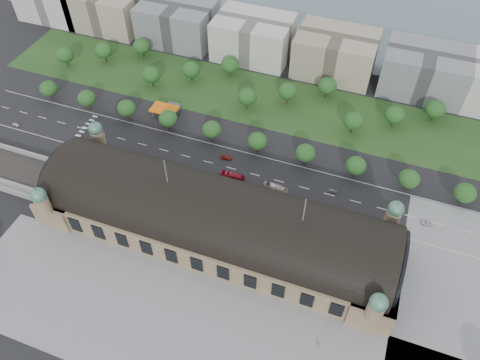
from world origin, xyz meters
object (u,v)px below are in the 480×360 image
(parked_car_5, at_px, (133,169))
(bus_west, at_px, (232,176))
(traffic_car_0, at_px, (16,125))
(parked_car_4, at_px, (145,165))
(parked_car_1, at_px, (149,166))
(bus_east, at_px, (308,206))
(parked_car_3, at_px, (154,169))
(traffic_car_3, at_px, (226,158))
(bus_mid, at_px, (275,188))
(pedestrian_0, at_px, (318,345))
(parked_car_0, at_px, (98,152))
(traffic_car_5, at_px, (333,191))
(parked_car_6, at_px, (172,179))
(traffic_car_2, at_px, (152,160))
(traffic_car_6, at_px, (426,223))
(petrol_station, at_px, (169,108))
(parked_car_2, at_px, (113,162))

(parked_car_5, height_order, bus_west, bus_west)
(traffic_car_0, relative_size, parked_car_4, 0.92)
(parked_car_1, bearing_deg, traffic_car_0, -118.97)
(parked_car_4, bearing_deg, bus_east, 55.34)
(parked_car_3, bearing_deg, traffic_car_3, 88.18)
(parked_car_5, relative_size, bus_mid, 0.42)
(bus_mid, xyz_separation_m, pedestrian_0, (36.01, -64.57, -0.61))
(parked_car_0, xyz_separation_m, parked_car_5, (21.78, -4.00, -0.05))
(parked_car_0, relative_size, bus_east, 0.37)
(traffic_car_3, xyz_separation_m, traffic_car_5, (53.60, -3.01, -0.15))
(parked_car_0, height_order, parked_car_6, parked_car_6)
(parked_car_3, bearing_deg, parked_car_1, -138.62)
(traffic_car_5, xyz_separation_m, parked_car_5, (-92.82, -19.15, 0.01))
(traffic_car_2, xyz_separation_m, traffic_car_5, (86.83, 11.16, -0.08))
(traffic_car_6, distance_m, bus_mid, 67.18)
(traffic_car_2, relative_size, pedestrian_0, 2.69)
(parked_car_6, bearing_deg, traffic_car_6, 65.77)
(parked_car_5, height_order, parked_car_6, parked_car_6)
(traffic_car_3, bearing_deg, parked_car_4, 110.05)
(traffic_car_6, height_order, parked_car_0, parked_car_0)
(traffic_car_0, relative_size, parked_car_3, 0.94)
(bus_mid, distance_m, bus_east, 17.48)
(parked_car_6, height_order, bus_east, bus_east)
(traffic_car_0, xyz_separation_m, parked_car_4, (77.77, -2.90, 0.03))
(traffic_car_5, height_order, bus_east, bus_east)
(traffic_car_3, bearing_deg, traffic_car_6, -101.81)
(traffic_car_0, distance_m, parked_car_3, 82.61)
(parked_car_6, bearing_deg, bus_east, 63.49)
(parked_car_4, bearing_deg, parked_car_3, 44.73)
(traffic_car_6, height_order, bus_mid, bus_mid)
(petrol_station, bearing_deg, parked_car_2, -101.84)
(traffic_car_0, height_order, traffic_car_2, traffic_car_2)
(bus_east, bearing_deg, parked_car_3, 92.82)
(traffic_car_6, distance_m, parked_car_3, 126.01)
(traffic_car_2, distance_m, bus_mid, 61.71)
(traffic_car_2, xyz_separation_m, traffic_car_6, (128.68, 7.05, -0.06))
(bus_west, bearing_deg, traffic_car_5, -82.24)
(parked_car_1, xyz_separation_m, bus_mid, (61.36, 7.00, 0.76))
(traffic_car_2, height_order, parked_car_3, traffic_car_2)
(pedestrian_0, bearing_deg, parked_car_1, 165.46)
(traffic_car_6, bearing_deg, parked_car_5, -89.55)
(traffic_car_3, relative_size, parked_car_6, 0.99)
(parked_car_0, xyz_separation_m, bus_east, (106.15, 2.00, 0.89))
(bus_west, bearing_deg, pedestrian_0, -140.69)
(parked_car_5, xyz_separation_m, bus_east, (84.37, 6.00, 0.94))
(traffic_car_3, distance_m, parked_car_2, 54.97)
(traffic_car_3, bearing_deg, parked_car_5, 111.93)
(bus_west, bearing_deg, parked_car_6, 109.84)
(traffic_car_0, relative_size, parked_car_5, 0.85)
(traffic_car_6, distance_m, parked_car_4, 130.68)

